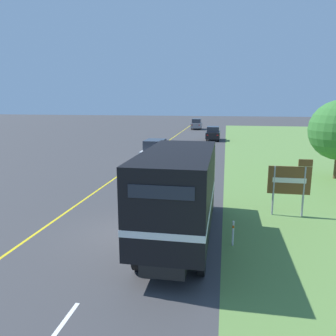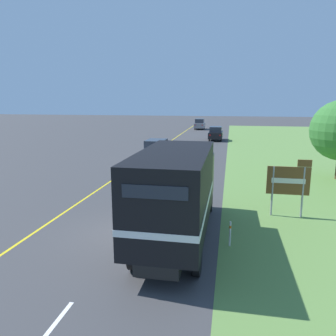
% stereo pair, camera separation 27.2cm
% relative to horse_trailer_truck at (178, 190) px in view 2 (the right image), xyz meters
% --- Properties ---
extents(ground_plane, '(200.00, 200.00, 0.00)m').
position_rel_horse_trailer_truck_xyz_m(ground_plane, '(-2.12, 0.28, -1.99)').
color(ground_plane, '#3D3D3F').
extents(grass_shoulder, '(20.00, 75.39, 0.01)m').
position_rel_horse_trailer_truck_xyz_m(grass_shoulder, '(11.58, 21.08, -1.98)').
color(grass_shoulder, '#608942').
rests_on(grass_shoulder, ground).
extents(edge_line_yellow, '(0.12, 75.39, 0.01)m').
position_rel_horse_trailer_truck_xyz_m(edge_line_yellow, '(-5.82, 21.08, -1.98)').
color(edge_line_yellow, yellow).
rests_on(edge_line_yellow, ground).
extents(centre_dash_nearest, '(0.12, 2.60, 0.01)m').
position_rel_horse_trailer_truck_xyz_m(centre_dash_nearest, '(-2.12, -5.73, -1.98)').
color(centre_dash_nearest, white).
rests_on(centre_dash_nearest, ground).
extents(centre_dash_near, '(0.12, 2.60, 0.01)m').
position_rel_horse_trailer_truck_xyz_m(centre_dash_near, '(-2.12, 0.87, -1.98)').
color(centre_dash_near, white).
rests_on(centre_dash_near, ground).
extents(centre_dash_mid_a, '(0.12, 2.60, 0.01)m').
position_rel_horse_trailer_truck_xyz_m(centre_dash_mid_a, '(-2.12, 7.47, -1.98)').
color(centre_dash_mid_a, white).
rests_on(centre_dash_mid_a, ground).
extents(centre_dash_mid_b, '(0.12, 2.60, 0.01)m').
position_rel_horse_trailer_truck_xyz_m(centre_dash_mid_b, '(-2.12, 14.07, -1.98)').
color(centre_dash_mid_b, white).
rests_on(centre_dash_mid_b, ground).
extents(centre_dash_far, '(0.12, 2.60, 0.01)m').
position_rel_horse_trailer_truck_xyz_m(centre_dash_far, '(-2.12, 20.67, -1.98)').
color(centre_dash_far, white).
rests_on(centre_dash_far, ground).
extents(centre_dash_farthest, '(0.12, 2.60, 0.01)m').
position_rel_horse_trailer_truck_xyz_m(centre_dash_farthest, '(-2.12, 27.27, -1.98)').
color(centre_dash_farthest, white).
rests_on(centre_dash_farthest, ground).
extents(horse_trailer_truck, '(2.35, 8.09, 3.56)m').
position_rel_horse_trailer_truck_xyz_m(horse_trailer_truck, '(0.00, 0.00, 0.00)').
color(horse_trailer_truck, black).
rests_on(horse_trailer_truck, ground).
extents(lead_car_white, '(1.80, 4.05, 2.04)m').
position_rel_horse_trailer_truck_xyz_m(lead_car_white, '(-4.19, 14.91, -0.97)').
color(lead_car_white, black).
rests_on(lead_car_white, ground).
extents(lead_car_black_ahead, '(1.80, 4.03, 1.84)m').
position_rel_horse_trailer_truck_xyz_m(lead_car_black_ahead, '(-0.07, 32.28, -1.05)').
color(lead_car_black_ahead, black).
rests_on(lead_car_black_ahead, ground).
extents(lead_car_grey_ahead, '(1.80, 3.86, 1.91)m').
position_rel_horse_trailer_truck_xyz_m(lead_car_grey_ahead, '(-3.74, 48.73, -1.02)').
color(lead_car_grey_ahead, black).
rests_on(lead_car_grey_ahead, ground).
extents(highway_sign, '(1.89, 0.09, 2.67)m').
position_rel_horse_trailer_truck_xyz_m(highway_sign, '(4.55, 3.56, -0.35)').
color(highway_sign, '#9E9EA3').
rests_on(highway_sign, ground).
extents(delineator_post, '(0.08, 0.08, 0.95)m').
position_rel_horse_trailer_truck_xyz_m(delineator_post, '(1.98, -0.15, -1.48)').
color(delineator_post, white).
rests_on(delineator_post, ground).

